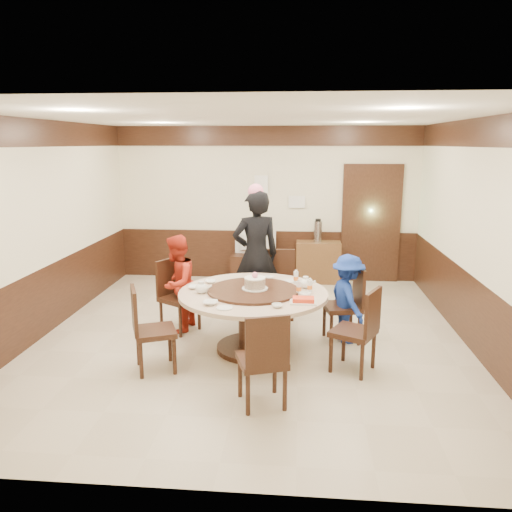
# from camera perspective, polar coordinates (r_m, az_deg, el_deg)

# --- Properties ---
(room) EXTENTS (6.00, 6.04, 2.84)m
(room) POSITION_cam_1_polar(r_m,az_deg,el_deg) (6.35, -0.44, -0.12)
(room) COLOR #C1B39A
(room) RESTS_ON ground
(banquet_table) EXTENTS (1.80, 1.80, 0.78)m
(banquet_table) POSITION_cam_1_polar(r_m,az_deg,el_deg) (6.09, -0.33, -6.04)
(banquet_table) COLOR black
(banquet_table) RESTS_ON ground
(chair_0) EXTENTS (0.52, 0.52, 0.97)m
(chair_0) POSITION_cam_1_polar(r_m,az_deg,el_deg) (6.55, 9.96, -6.98)
(chair_0) COLOR black
(chair_0) RESTS_ON ground
(chair_1) EXTENTS (0.45, 0.46, 0.97)m
(chair_1) POSITION_cam_1_polar(r_m,az_deg,el_deg) (7.35, 2.78, -4.60)
(chair_1) COLOR black
(chair_1) RESTS_ON ground
(chair_2) EXTENTS (0.61, 0.61, 0.97)m
(chair_2) POSITION_cam_1_polar(r_m,az_deg,el_deg) (6.88, -8.81, -5.95)
(chair_2) COLOR black
(chair_2) RESTS_ON ground
(chair_3) EXTENTS (0.58, 0.57, 0.97)m
(chair_3) POSITION_cam_1_polar(r_m,az_deg,el_deg) (5.77, -11.63, -9.84)
(chair_3) COLOR black
(chair_3) RESTS_ON ground
(chair_4) EXTENTS (0.56, 0.56, 0.97)m
(chair_4) POSITION_cam_1_polar(r_m,az_deg,el_deg) (4.95, 0.74, -13.51)
(chair_4) COLOR black
(chair_4) RESTS_ON ground
(chair_5) EXTENTS (0.60, 0.59, 0.97)m
(chair_5) POSITION_cam_1_polar(r_m,az_deg,el_deg) (5.74, 11.22, -9.95)
(chair_5) COLOR black
(chair_5) RESTS_ON ground
(person_standing) EXTENTS (0.79, 0.65, 1.86)m
(person_standing) POSITION_cam_1_polar(r_m,az_deg,el_deg) (7.15, -0.02, 0.12)
(person_standing) COLOR black
(person_standing) RESTS_ON ground
(person_red) EXTENTS (0.58, 0.70, 1.32)m
(person_red) POSITION_cam_1_polar(r_m,az_deg,el_deg) (6.77, -9.02, -3.16)
(person_red) COLOR #B42918
(person_red) RESTS_ON ground
(person_blue) EXTENTS (0.64, 0.84, 1.14)m
(person_blue) POSITION_cam_1_polar(r_m,az_deg,el_deg) (6.44, 10.43, -4.84)
(person_blue) COLOR navy
(person_blue) RESTS_ON ground
(birthday_cake) EXTENTS (0.32, 0.32, 0.21)m
(birthday_cake) POSITION_cam_1_polar(r_m,az_deg,el_deg) (6.01, -0.13, -3.11)
(birthday_cake) COLOR white
(birthday_cake) RESTS_ON banquet_table
(teapot_left) EXTENTS (0.17, 0.15, 0.13)m
(teapot_left) POSITION_cam_1_polar(r_m,az_deg,el_deg) (5.98, -6.26, -3.69)
(teapot_left) COLOR white
(teapot_left) RESTS_ON banquet_table
(teapot_right) EXTENTS (0.17, 0.15, 0.13)m
(teapot_right) POSITION_cam_1_polar(r_m,az_deg,el_deg) (6.19, 5.67, -3.11)
(teapot_right) COLOR white
(teapot_right) RESTS_ON banquet_table
(bowl_0) EXTENTS (0.15, 0.15, 0.04)m
(bowl_0) POSITION_cam_1_polar(r_m,az_deg,el_deg) (6.41, -5.19, -2.91)
(bowl_0) COLOR white
(bowl_0) RESTS_ON banquet_table
(bowl_1) EXTENTS (0.12, 0.12, 0.04)m
(bowl_1) POSITION_cam_1_polar(r_m,az_deg,el_deg) (5.46, 2.44, -5.69)
(bowl_1) COLOR white
(bowl_1) RESTS_ON banquet_table
(bowl_2) EXTENTS (0.17, 0.17, 0.04)m
(bowl_2) POSITION_cam_1_polar(r_m,az_deg,el_deg) (5.57, -5.24, -5.35)
(bowl_2) COLOR white
(bowl_2) RESTS_ON banquet_table
(bowl_3) EXTENTS (0.15, 0.15, 0.05)m
(bowl_3) POSITION_cam_1_polar(r_m,az_deg,el_deg) (5.85, 5.63, -4.42)
(bowl_3) COLOR white
(bowl_3) RESTS_ON banquet_table
(bowl_4) EXTENTS (0.15, 0.15, 0.04)m
(bowl_4) POSITION_cam_1_polar(r_m,az_deg,el_deg) (6.18, -7.01, -3.56)
(bowl_4) COLOR white
(bowl_4) RESTS_ON banquet_table
(bowl_5) EXTENTS (0.14, 0.14, 0.04)m
(bowl_5) POSITION_cam_1_polar(r_m,az_deg,el_deg) (6.55, 1.53, -2.50)
(bowl_5) COLOR white
(bowl_5) RESTS_ON banquet_table
(saucer_near) EXTENTS (0.18, 0.18, 0.01)m
(saucer_near) POSITION_cam_1_polar(r_m,az_deg,el_deg) (5.43, -3.60, -5.94)
(saucer_near) COLOR white
(saucer_near) RESTS_ON banquet_table
(saucer_far) EXTENTS (0.18, 0.18, 0.01)m
(saucer_far) POSITION_cam_1_polar(r_m,az_deg,el_deg) (6.48, 4.05, -2.85)
(saucer_far) COLOR white
(saucer_far) RESTS_ON banquet_table
(shrimp_platter) EXTENTS (0.30, 0.20, 0.06)m
(shrimp_platter) POSITION_cam_1_polar(r_m,az_deg,el_deg) (5.62, 5.43, -5.09)
(shrimp_platter) COLOR white
(shrimp_platter) RESTS_ON banquet_table
(bottle_0) EXTENTS (0.06, 0.06, 0.16)m
(bottle_0) POSITION_cam_1_polar(r_m,az_deg,el_deg) (5.91, 4.92, -3.66)
(bottle_0) COLOR white
(bottle_0) RESTS_ON banquet_table
(bottle_1) EXTENTS (0.06, 0.06, 0.16)m
(bottle_1) POSITION_cam_1_polar(r_m,az_deg,el_deg) (5.99, 6.16, -3.46)
(bottle_1) COLOR white
(bottle_1) RESTS_ON banquet_table
(bottle_2) EXTENTS (0.06, 0.06, 0.16)m
(bottle_2) POSITION_cam_1_polar(r_m,az_deg,el_deg) (6.35, 4.59, -2.48)
(bottle_2) COLOR white
(bottle_2) RESTS_ON banquet_table
(tv_stand) EXTENTS (0.85, 0.45, 0.50)m
(tv_stand) POSITION_cam_1_polar(r_m,az_deg,el_deg) (9.22, -0.18, -1.34)
(tv_stand) COLOR black
(tv_stand) RESTS_ON ground
(television) EXTENTS (0.77, 0.20, 0.44)m
(television) POSITION_cam_1_polar(r_m,az_deg,el_deg) (9.11, -0.18, 1.53)
(television) COLOR gray
(television) RESTS_ON tv_stand
(side_cabinet) EXTENTS (0.80, 0.40, 0.75)m
(side_cabinet) POSITION_cam_1_polar(r_m,az_deg,el_deg) (9.19, 7.10, -0.68)
(side_cabinet) COLOR brown
(side_cabinet) RESTS_ON ground
(thermos) EXTENTS (0.15, 0.15, 0.38)m
(thermos) POSITION_cam_1_polar(r_m,az_deg,el_deg) (9.07, 7.08, 2.80)
(thermos) COLOR silver
(thermos) RESTS_ON side_cabinet
(notice_left) EXTENTS (0.25, 0.00, 0.35)m
(notice_left) POSITION_cam_1_polar(r_m,az_deg,el_deg) (9.16, 0.60, 8.10)
(notice_left) COLOR white
(notice_left) RESTS_ON room
(notice_right) EXTENTS (0.30, 0.00, 0.22)m
(notice_right) POSITION_cam_1_polar(r_m,az_deg,el_deg) (9.17, 4.68, 6.18)
(notice_right) COLOR white
(notice_right) RESTS_ON room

